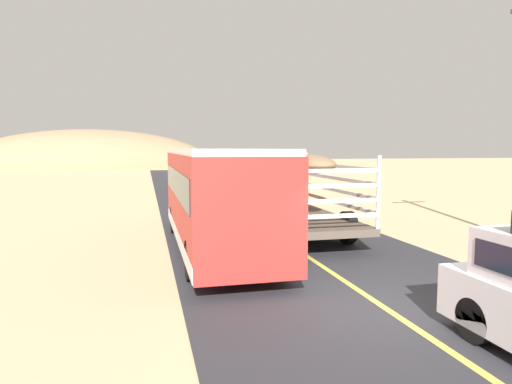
% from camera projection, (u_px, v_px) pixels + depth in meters
% --- Properties ---
extents(ground_plane, '(240.00, 240.00, 0.00)m').
position_uv_depth(ground_plane, '(380.00, 305.00, 9.38)').
color(ground_plane, '#CCB284').
extents(road_surface, '(8.00, 120.00, 0.02)m').
position_uv_depth(road_surface, '(380.00, 305.00, 9.37)').
color(road_surface, '#2D2D33').
rests_on(road_surface, ground).
extents(road_centre_line, '(0.16, 117.60, 0.00)m').
position_uv_depth(road_centre_line, '(380.00, 304.00, 9.37)').
color(road_centre_line, '#D8CC4C').
rests_on(road_centre_line, road_surface).
extents(livestock_truck, '(2.53, 9.70, 3.02)m').
position_uv_depth(livestock_truck, '(279.00, 182.00, 19.37)').
color(livestock_truck, '#B2332D').
rests_on(livestock_truck, road_surface).
extents(bus, '(2.54, 10.00, 3.21)m').
position_uv_depth(bus, '(216.00, 196.00, 14.34)').
color(bus, red).
rests_on(bus, road_surface).
extents(distant_hill, '(41.55, 19.74, 12.79)m').
position_uv_depth(distant_hill, '(91.00, 168.00, 75.63)').
color(distant_hill, '#997C5A').
rests_on(distant_hill, ground).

